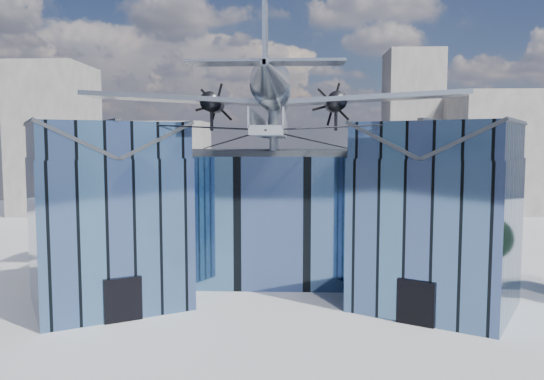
{
  "coord_description": "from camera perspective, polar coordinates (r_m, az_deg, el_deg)",
  "views": [
    {
      "loc": [
        1.34,
        -34.41,
        10.41
      ],
      "look_at": [
        0.0,
        2.0,
        7.2
      ],
      "focal_mm": 35.0,
      "sensor_mm": 36.0,
      "label": 1
    }
  ],
  "objects": [
    {
      "name": "museum",
      "position": [
        40.55,
        0.2,
        -1.87
      ],
      "size": [
        32.88,
        24.5,
        17.6
      ],
      "color": "#466590",
      "rests_on": "ground"
    },
    {
      "name": "bg_towers",
      "position": [
        84.9,
        2.19,
        4.76
      ],
      "size": [
        77.0,
        24.5,
        26.0
      ],
      "color": "gray",
      "rests_on": "ground"
    },
    {
      "name": "tree_side_w",
      "position": [
        51.94,
        -22.56,
        -3.41
      ],
      "size": [
        3.6,
        3.6,
        4.63
      ],
      "rotation": [
        0.0,
        0.0,
        0.25
      ],
      "color": "black",
      "rests_on": "ground"
    },
    {
      "name": "ground_plane",
      "position": [
        35.98,
        -0.12,
        -11.78
      ],
      "size": [
        120.0,
        120.0,
        0.0
      ],
      "primitive_type": "plane",
      "color": "#959599"
    }
  ]
}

